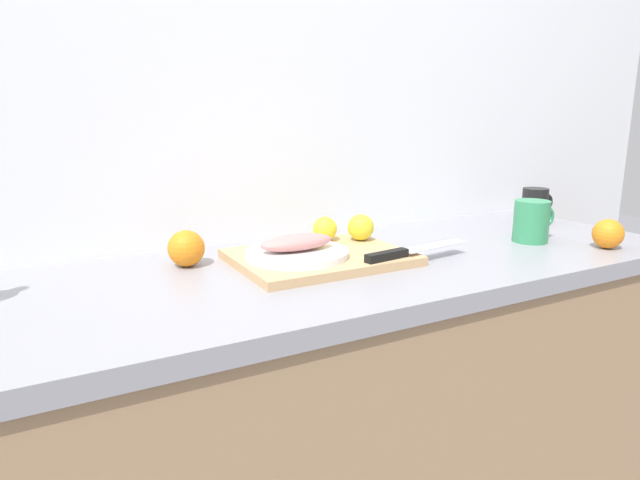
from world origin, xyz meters
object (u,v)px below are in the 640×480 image
object	(u,v)px
coffee_mug_2	(532,221)
fish_fillet	(297,242)
chef_knife	(405,252)
white_plate	(297,254)
coffee_mug_1	(535,205)
orange_0	(608,234)
cutting_board	(320,257)
lemon_0	(325,229)

from	to	relation	value
coffee_mug_2	fish_fillet	bearing A→B (deg)	172.35
fish_fillet	chef_knife	size ratio (longest dim) A/B	0.59
white_plate	coffee_mug_1	distance (m)	0.86
chef_knife	coffee_mug_2	bearing A→B (deg)	-4.06
white_plate	orange_0	bearing A→B (deg)	-16.99
chef_knife	cutting_board	bearing A→B (deg)	136.29
white_plate	fish_fillet	distance (m)	0.03
white_plate	cutting_board	bearing A→B (deg)	5.21
white_plate	coffee_mug_2	size ratio (longest dim) A/B	1.76
lemon_0	chef_knife	bearing A→B (deg)	-68.58
lemon_0	coffee_mug_1	distance (m)	0.73
coffee_mug_1	coffee_mug_2	size ratio (longest dim) A/B	0.90
orange_0	lemon_0	bearing A→B (deg)	151.62
cutting_board	coffee_mug_1	world-z (taller)	coffee_mug_1
lemon_0	coffee_mug_2	size ratio (longest dim) A/B	0.47
cutting_board	white_plate	world-z (taller)	white_plate
coffee_mug_2	lemon_0	bearing A→B (deg)	159.45
cutting_board	coffee_mug_1	xyz separation A→B (m)	(0.79, 0.08, 0.04)
white_plate	coffee_mug_2	distance (m)	0.65
chef_knife	orange_0	bearing A→B (deg)	-19.70
cutting_board	fish_fillet	xyz separation A→B (m)	(-0.06, -0.01, 0.04)
white_plate	lemon_0	size ratio (longest dim) A/B	3.76
cutting_board	chef_knife	world-z (taller)	chef_knife
coffee_mug_1	orange_0	size ratio (longest dim) A/B	1.58
lemon_0	coffee_mug_1	xyz separation A→B (m)	(0.73, -0.02, 0.00)
lemon_0	cutting_board	bearing A→B (deg)	-124.28
lemon_0	coffee_mug_2	distance (m)	0.55
fish_fillet	coffee_mug_1	xyz separation A→B (m)	(0.85, 0.09, 0.00)
white_plate	fish_fillet	size ratio (longest dim) A/B	1.33
fish_fillet	chef_knife	bearing A→B (deg)	-26.79
coffee_mug_1	orange_0	world-z (taller)	coffee_mug_1
fish_fillet	lemon_0	distance (m)	0.17
white_plate	coffee_mug_1	bearing A→B (deg)	5.68
cutting_board	coffee_mug_2	world-z (taller)	coffee_mug_2
chef_knife	fish_fillet	bearing A→B (deg)	146.26
fish_fillet	orange_0	bearing A→B (deg)	-16.99
white_plate	orange_0	xyz separation A→B (m)	(0.75, -0.23, 0.01)
white_plate	chef_knife	size ratio (longest dim) A/B	0.78
cutting_board	orange_0	bearing A→B (deg)	-18.84
white_plate	chef_knife	distance (m)	0.24
lemon_0	fish_fillet	bearing A→B (deg)	-140.86
coffee_mug_2	orange_0	distance (m)	0.18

